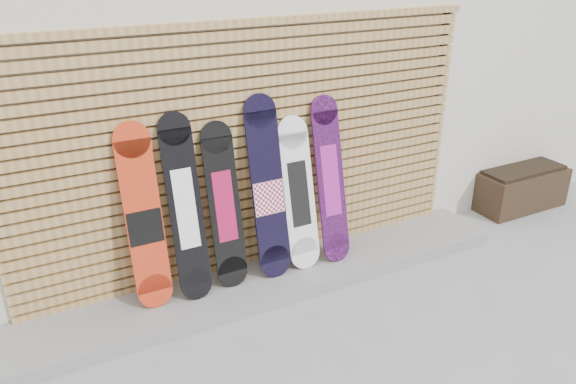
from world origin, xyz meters
name	(u,v)px	position (x,y,z in m)	size (l,w,h in m)	color
ground	(324,321)	(0.00, 0.00, 0.00)	(80.00, 80.00, 0.00)	gray
building	(216,33)	(0.50, 3.50, 1.80)	(12.00, 5.00, 3.60)	beige
concrete_step	(271,279)	(-0.15, 0.68, 0.06)	(4.60, 0.70, 0.12)	gray
slat_wall	(254,149)	(-0.15, 0.97, 1.21)	(4.26, 0.08, 2.29)	#A67C45
planter_box	(521,188)	(3.12, 0.81, 0.24)	(1.08, 0.45, 0.49)	black
snowboard_0	(144,219)	(-1.18, 0.79, 0.86)	(0.29, 0.30, 1.50)	red
snowboard_1	(186,209)	(-0.85, 0.77, 0.88)	(0.27, 0.35, 1.53)	black
snowboard_2	(225,206)	(-0.51, 0.79, 0.82)	(0.27, 0.31, 1.41)	black
snowboard_3	(268,190)	(-0.12, 0.77, 0.90)	(0.29, 0.35, 1.59)	black
snowboard_4	(299,194)	(0.18, 0.77, 0.80)	(0.29, 0.35, 1.36)	white
snowboard_5	(330,181)	(0.50, 0.76, 0.87)	(0.27, 0.37, 1.50)	black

